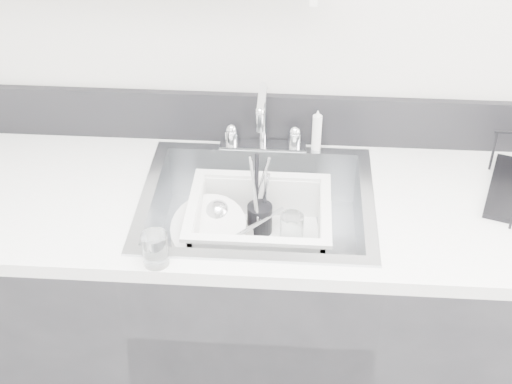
{
  "coord_description": "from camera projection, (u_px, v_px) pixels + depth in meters",
  "views": [
    {
      "loc": [
        0.1,
        -0.37,
        2.1
      ],
      "look_at": [
        0.0,
        1.14,
        0.98
      ],
      "focal_mm": 50.0,
      "sensor_mm": 36.0,
      "label": 1
    }
  ],
  "objects": [
    {
      "name": "side_sprayer",
      "position": [
        317.0,
        131.0,
        2.11
      ],
      "size": [
        0.03,
        0.03,
        0.14
      ],
      "primitive_type": "cylinder",
      "color": "white",
      "rests_on": "counter_run"
    },
    {
      "name": "ladle",
      "position": [
        239.0,
        228.0,
        2.02
      ],
      "size": [
        0.32,
        0.25,
        0.09
      ],
      "primitive_type": null,
      "rotation": [
        0.0,
        0.0,
        -0.55
      ],
      "color": "silver",
      "rests_on": "wash_tub"
    },
    {
      "name": "backsplash",
      "position": [
        264.0,
        118.0,
        2.15
      ],
      "size": [
        3.2,
        0.02,
        0.16
      ],
      "primitive_type": "cube",
      "color": "black",
      "rests_on": "counter_run"
    },
    {
      "name": "wash_tub",
      "position": [
        259.0,
        226.0,
        2.0
      ],
      "size": [
        0.44,
        0.38,
        0.15
      ],
      "primitive_type": null,
      "rotation": [
        0.0,
        0.0,
        0.18
      ],
      "color": "white",
      "rests_on": "sink"
    },
    {
      "name": "sink",
      "position": [
        257.0,
        224.0,
        2.01
      ],
      "size": [
        0.64,
        0.52,
        0.2
      ],
      "primitive_type": null,
      "color": "silver",
      "rests_on": "counter_run"
    },
    {
      "name": "counter_run",
      "position": [
        257.0,
        316.0,
        2.23
      ],
      "size": [
        3.2,
        0.62,
        0.92
      ],
      "color": "black",
      "rests_on": "ground"
    },
    {
      "name": "tumbler_counter",
      "position": [
        155.0,
        249.0,
        1.72
      ],
      "size": [
        0.08,
        0.08,
        0.09
      ],
      "primitive_type": "cylinder",
      "rotation": [
        0.0,
        0.0,
        0.23
      ],
      "color": "white",
      "rests_on": "counter_run"
    },
    {
      "name": "room_shell",
      "position": [
        213.0,
        92.0,
        0.86
      ],
      "size": [
        3.5,
        3.0,
        2.6
      ],
      "color": "silver",
      "rests_on": "ground"
    },
    {
      "name": "faucet",
      "position": [
        263.0,
        133.0,
        2.12
      ],
      "size": [
        0.26,
        0.18,
        0.23
      ],
      "color": "silver",
      "rests_on": "counter_run"
    },
    {
      "name": "utensil_cup",
      "position": [
        260.0,
        216.0,
        2.05
      ],
      "size": [
        0.07,
        0.07,
        0.24
      ],
      "rotation": [
        0.0,
        0.0,
        0.02
      ],
      "color": "black",
      "rests_on": "wash_tub"
    },
    {
      "name": "bowl_small",
      "position": [
        282.0,
        254.0,
        1.97
      ],
      "size": [
        0.15,
        0.15,
        0.04
      ],
      "primitive_type": "imported",
      "rotation": [
        0.0,
        0.0,
        0.41
      ],
      "color": "white",
      "rests_on": "wash_tub"
    },
    {
      "name": "plate_stack",
      "position": [
        212.0,
        235.0,
        2.03
      ],
      "size": [
        0.26,
        0.25,
        0.1
      ],
      "rotation": [
        0.0,
        0.0,
        -0.41
      ],
      "color": "white",
      "rests_on": "wash_tub"
    },
    {
      "name": "tumbler_in_tub",
      "position": [
        292.0,
        230.0,
        2.01
      ],
      "size": [
        0.08,
        0.08,
        0.1
      ],
      "primitive_type": "cylinder",
      "rotation": [
        0.0,
        0.0,
        -0.31
      ],
      "color": "white",
      "rests_on": "wash_tub"
    }
  ]
}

